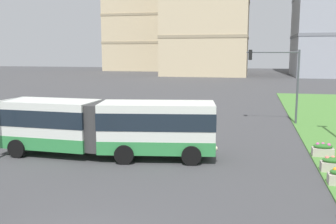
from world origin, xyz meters
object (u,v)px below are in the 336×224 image
at_px(articulated_bus, 106,126).
at_px(flower_planter_4, 323,150).
at_px(flower_planter_3, 333,164).
at_px(apartment_tower_west, 142,4).
at_px(traffic_light_far_right, 280,73).

bearing_deg(articulated_bus, flower_planter_4, 11.02).
bearing_deg(flower_planter_4, flower_planter_3, -90.00).
relative_size(articulated_bus, flower_planter_3, 10.88).
height_order(flower_planter_4, apartment_tower_west, apartment_tower_west).
bearing_deg(articulated_bus, flower_planter_3, -2.51).
relative_size(flower_planter_3, traffic_light_far_right, 0.19).
relative_size(articulated_bus, traffic_light_far_right, 2.06).
bearing_deg(flower_planter_3, apartment_tower_west, 111.24).
bearing_deg(flower_planter_4, articulated_bus, -168.98).
xyz_separation_m(flower_planter_4, apartment_tower_west, (-38.46, 96.21, 20.04)).
bearing_deg(traffic_light_far_right, flower_planter_3, -82.05).
bearing_deg(apartment_tower_west, flower_planter_3, -68.76).
height_order(articulated_bus, traffic_light_far_right, traffic_light_far_right).
bearing_deg(flower_planter_3, flower_planter_4, 90.00).
bearing_deg(traffic_light_far_right, flower_planter_4, -79.86).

